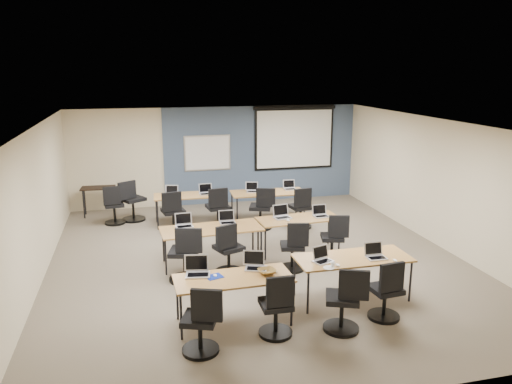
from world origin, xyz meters
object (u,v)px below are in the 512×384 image
object	(u,v)px
training_table_mid_left	(211,230)
task_chair_7	(334,241)
task_chair_5	(228,253)
utility_table	(98,191)
whiteboard	(207,153)
laptop_11	(290,187)
laptop_7	(321,214)
task_chair_0	(202,326)
laptop_1	(255,264)
laptop_10	(252,189)
task_chair_2	(345,305)
task_chair_8	(173,216)
task_chair_6	(294,250)
training_table_back_left	(189,197)
task_chair_1	(277,310)
laptop_6	(282,215)
laptop_8	(172,193)
spare_chair_a	(132,204)
laptop_5	(227,220)
laptop_0	(197,270)
task_chair_11	(301,211)
laptop_3	(375,254)
spare_chair_b	(114,208)
task_chair_10	(262,212)
task_chair_4	(186,258)
training_table_front_left	(233,280)
task_chair_3	(386,295)
laptop_4	(184,223)
training_table_mid_right	(299,220)
projector_screen	(294,134)
laptop_9	(206,191)
laptop_2	(322,258)

from	to	relation	value
training_table_mid_left	task_chair_7	size ratio (longest dim) A/B	1.99
task_chair_5	utility_table	xyz separation A→B (m)	(-2.53, 4.54, 0.23)
whiteboard	laptop_11	bearing A→B (deg)	-43.71
laptop_7	task_chair_0	bearing A→B (deg)	-132.02
laptop_1	laptop_10	xyz separation A→B (m)	(1.10, 4.75, -0.00)
task_chair_2	task_chair_8	size ratio (longest dim) A/B	0.98
task_chair_6	laptop_10	world-z (taller)	task_chair_6
laptop_10	utility_table	size ratio (longest dim) A/B	0.36
training_table_back_left	task_chair_1	distance (m)	5.66
whiteboard	laptop_6	xyz separation A→B (m)	(0.92, -4.07, -0.66)
training_table_back_left	laptop_8	world-z (taller)	laptop_8
laptop_10	spare_chair_a	world-z (taller)	spare_chair_a
laptop_8	laptop_5	bearing A→B (deg)	-54.13
laptop_0	task_chair_7	xyz separation A→B (m)	(2.91, 1.72, -0.40)
utility_table	task_chair_1	bearing A→B (deg)	-64.19
whiteboard	task_chair_11	size ratio (longest dim) A/B	1.26
laptop_3	spare_chair_b	size ratio (longest dim) A/B	0.32
laptop_3	task_chair_10	xyz separation A→B (m)	(-0.87, 4.03, -0.36)
task_chair_6	spare_chair_a	distance (m)	4.93
laptop_5	laptop_8	size ratio (longest dim) A/B	1.01
task_chair_4	laptop_7	world-z (taller)	task_chair_4
training_table_front_left	task_chair_3	xyz separation A→B (m)	(2.26, -0.46, -0.28)
training_table_front_left	laptop_6	bearing A→B (deg)	58.81
training_table_front_left	laptop_1	bearing A→B (deg)	32.59
training_table_front_left	task_chair_4	distance (m)	1.76
task_chair_1	utility_table	world-z (taller)	task_chair_1
task_chair_3	task_chair_8	size ratio (longest dim) A/B	0.95
whiteboard	task_chair_11	distance (m)	3.41
task_chair_1	whiteboard	bearing A→B (deg)	89.91
laptop_4	laptop_8	world-z (taller)	laptop_4
laptop_0	task_chair_10	world-z (taller)	task_chair_10
laptop_0	task_chair_5	xyz separation A→B (m)	(0.76, 1.56, -0.38)
training_table_mid_right	laptop_0	bearing A→B (deg)	-139.38
task_chair_6	spare_chair_b	xyz separation A→B (m)	(-3.36, 3.79, 0.00)
task_chair_0	training_table_front_left	bearing A→B (deg)	71.69
projector_screen	laptop_0	xyz separation A→B (m)	(-3.64, -6.52, -1.09)
task_chair_4	laptop_9	bearing A→B (deg)	91.24
task_chair_8	training_table_back_left	bearing A→B (deg)	45.40
task_chair_1	task_chair_2	distance (m)	0.99
projector_screen	task_chair_4	distance (m)	6.46
projector_screen	task_chair_8	distance (m)	4.60
whiteboard	task_chair_0	bearing A→B (deg)	-99.24
task_chair_2	task_chair_11	size ratio (longest dim) A/B	0.99
laptop_2	laptop_11	world-z (taller)	same
training_table_mid_left	task_chair_5	distance (m)	0.68
spare_chair_b	training_table_mid_left	bearing A→B (deg)	-65.70
laptop_3	utility_table	distance (m)	7.71
task_chair_8	task_chair_11	bearing A→B (deg)	-16.26
laptop_8	task_chair_8	world-z (taller)	task_chair_8
training_table_mid_left	task_chair_1	size ratio (longest dim) A/B	1.98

